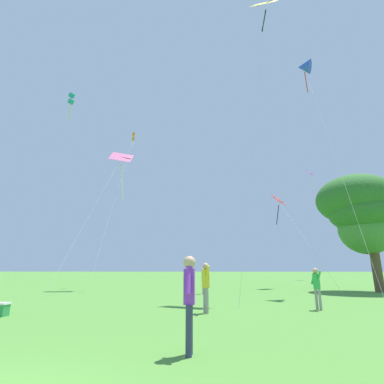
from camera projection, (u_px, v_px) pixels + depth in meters
name	position (u px, v px, depth m)	size (l,w,h in m)	color
kite_red_high	(279.00, 204.00, 26.56)	(2.53, 7.99, 8.27)	red
kite_purple_streamer	(312.00, 178.00, 48.66)	(4.81, 6.14, 17.76)	purple
kite_blue_delta	(304.00, 67.00, 22.90)	(1.84, 8.94, 17.60)	blue
kite_orange_box	(133.00, 139.00, 30.62)	(0.35, 9.21, 15.61)	orange
kite_yellow_diamond	(265.00, 11.00, 22.03)	(4.69, 6.41, 22.16)	yellow
kite_pink_low	(121.00, 166.00, 25.74)	(2.26, 8.46, 11.92)	pink
kite_teal_box	(71.00, 100.00, 39.76)	(1.67, 5.08, 24.98)	teal
person_in_red_shirt	(203.00, 279.00, 18.99)	(0.22, 0.51, 1.59)	gray
person_in_blue_jacket	(206.00, 283.00, 10.78)	(0.34, 0.54, 1.77)	gray
person_with_spool	(189.00, 294.00, 5.63)	(0.24, 0.58, 1.80)	#2D3351
person_near_tree	(317.00, 284.00, 11.60)	(0.37, 0.46, 1.59)	gray
tree_right_cluster	(360.00, 210.00, 22.02)	(5.65, 5.65, 8.61)	brown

